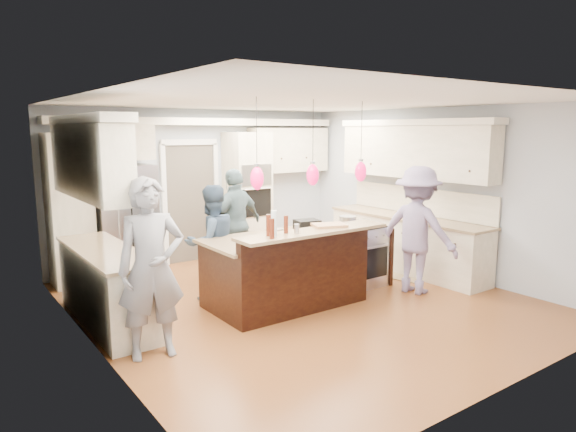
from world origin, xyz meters
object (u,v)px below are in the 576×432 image
at_px(kitchen_island, 285,269).
at_px(island_range, 358,255).
at_px(refrigerator, 125,222).
at_px(person_bar_end, 151,269).
at_px(person_far_left, 211,243).

bearing_deg(kitchen_island, island_range, 3.10).
bearing_deg(refrigerator, kitchen_island, -63.09).
xyz_separation_m(refrigerator, island_range, (2.71, -2.49, -0.44)).
bearing_deg(person_bar_end, person_far_left, 54.32).
bearing_deg(kitchen_island, refrigerator, 116.91).
distance_m(kitchen_island, person_bar_end, 2.17).
relative_size(refrigerator, island_range, 1.96).
relative_size(refrigerator, kitchen_island, 0.86).
distance_m(refrigerator, person_far_left, 1.89).
relative_size(kitchen_island, person_far_left, 1.31).
xyz_separation_m(refrigerator, kitchen_island, (1.30, -2.57, -0.41)).
height_order(kitchen_island, person_bar_end, person_bar_end).
height_order(island_range, person_far_left, person_far_left).
height_order(refrigerator, kitchen_island, refrigerator).
height_order(island_range, person_bar_end, person_bar_end).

